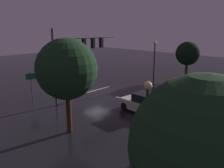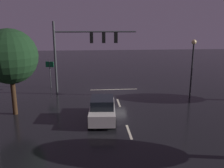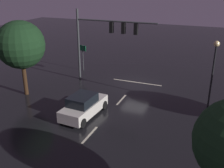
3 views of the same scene
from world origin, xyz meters
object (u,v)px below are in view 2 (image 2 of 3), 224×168
object	(u,v)px
traffic_signal_assembly	(84,45)
route_sign	(50,69)
car_approaching	(102,109)
street_lamp_left_kerb	(193,58)
tree_right_far	(10,57)

from	to	relation	value
traffic_signal_assembly	route_sign	bearing A→B (deg)	-34.41
traffic_signal_assembly	car_approaching	distance (m)	8.27
traffic_signal_assembly	car_approaching	xyz separation A→B (m)	(-1.37, 7.07, -4.06)
traffic_signal_assembly	street_lamp_left_kerb	distance (m)	10.24
car_approaching	route_sign	bearing A→B (deg)	-61.83
street_lamp_left_kerb	tree_right_far	world-z (taller)	tree_right_far
tree_right_far	traffic_signal_assembly	bearing A→B (deg)	-134.54
car_approaching	traffic_signal_assembly	bearing A→B (deg)	-79.02
traffic_signal_assembly	route_sign	world-z (taller)	traffic_signal_assembly
street_lamp_left_kerb	tree_right_far	size ratio (longest dim) A/B	0.83
traffic_signal_assembly	street_lamp_left_kerb	world-z (taller)	traffic_signal_assembly
traffic_signal_assembly	street_lamp_left_kerb	bearing A→B (deg)	167.10
route_sign	tree_right_far	bearing A→B (deg)	79.41
car_approaching	route_sign	distance (m)	11.06
route_sign	tree_right_far	size ratio (longest dim) A/B	0.45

